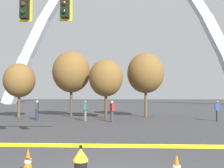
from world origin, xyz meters
TOP-DOWN VIEW (x-y plane):
  - caution_tape_barrier at (-0.54, -0.50)m, footprint 6.35×0.14m
  - traffic_cone_by_hydrant at (-1.88, 0.15)m, footprint 0.36×0.36m
  - monument_arch at (-0.00, 47.62)m, footprint 55.37×2.49m
  - tree_far_left at (-9.18, 15.50)m, footprint 2.81×2.81m
  - tree_left_mid at (-4.59, 16.30)m, footprint 3.49×3.49m
  - tree_center_left at (-1.23, 14.85)m, footprint 2.93×2.93m
  - tree_center_right at (2.32, 16.56)m, footprint 3.39×3.39m
  - pedestrian_walking_left at (-6.66, 13.27)m, footprint 0.25×0.37m
  - pedestrian_standing_center at (-2.69, 12.99)m, footprint 0.22×0.35m
  - pedestrian_walking_right at (-0.55, 12.28)m, footprint 0.35×0.39m
  - pedestrian_near_trees at (7.56, 13.35)m, footprint 0.36×0.23m

SIDE VIEW (x-z plane):
  - traffic_cone_by_hydrant at x=-1.88m, z-range -0.01..0.72m
  - caution_tape_barrier at x=-0.54m, z-range 0.21..1.22m
  - pedestrian_walking_left at x=-6.66m, z-range 0.02..1.61m
  - pedestrian_standing_center at x=-2.69m, z-range 0.02..1.61m
  - pedestrian_walking_right at x=-0.55m, z-range 0.02..1.61m
  - pedestrian_near_trees at x=7.56m, z-range 0.02..1.61m
  - tree_far_left at x=-9.18m, z-range 0.90..5.81m
  - tree_center_left at x=-1.23m, z-range 0.94..6.06m
  - tree_center_right at x=2.32m, z-range 1.09..7.02m
  - tree_left_mid at x=-4.59m, z-range 1.13..7.24m
  - monument_arch at x=0.00m, z-range -2.03..35.92m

